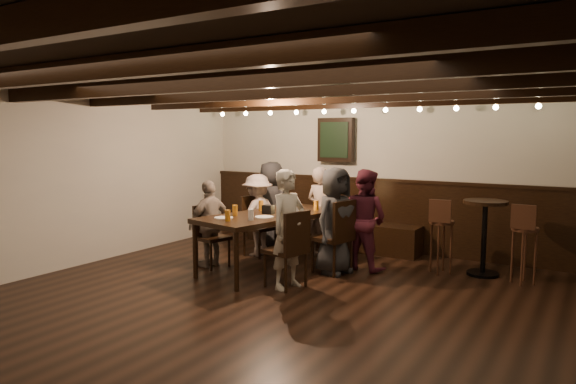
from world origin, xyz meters
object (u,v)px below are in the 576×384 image
Objects in this scene: person_bench_centre at (321,212)px; bar_stool_left at (441,246)px; person_bench_right at (364,219)px; person_right_near at (335,221)px; dining_table at (271,218)px; person_left_near at (257,215)px; chair_left_far at (212,248)px; chair_right_far at (287,264)px; person_left_far at (210,223)px; chair_right_near at (333,251)px; person_right_far at (288,229)px; chair_left_near at (259,237)px; bar_stool_right at (524,254)px; person_bench_left at (271,206)px; high_top_table at (485,226)px.

bar_stool_left is at bearing -168.46° from person_bench_centre.
person_bench_centre is 0.91m from person_bench_right.
dining_table is at bearing 120.96° from person_right_near.
person_bench_right is 1.11× the size of person_left_near.
person_right_near is at bearing 71.57° from person_bench_right.
person_right_near is (1.62, 0.58, 0.45)m from chair_left_far.
chair_right_far is at bearing 58.52° from person_left_near.
person_left_far is 0.85× the size of person_right_near.
chair_right_near is 0.70× the size of person_right_near.
dining_table is 0.87m from person_right_far.
person_bench_centre is at bearing 51.34° from person_right_near.
person_bench_centre reaches higher than chair_left_near.
chair_left_far is at bearing 90.00° from person_left_far.
chair_right_near is at bearing 31.98° from dining_table.
person_left_near is at bearing -177.97° from chair_left_far.
dining_table is 3.23m from bar_stool_right.
person_left_near is at bearing 90.00° from chair_right_near.
person_left_near is 1.75m from person_right_far.
person_right_near is 1.41× the size of bar_stool_left.
person_left_far is 3.14m from bar_stool_left.
person_right_far is (-0.16, -0.89, 0.41)m from chair_right_near.
person_right_near is (1.44, -0.30, 0.43)m from chair_left_near.
bar_stool_left is at bearing -149.62° from person_bench_right.
person_left_far is 4.09m from bar_stool_right.
person_bench_centre is (-0.58, 0.74, 0.38)m from chair_right_near.
person_bench_left is 2.13m from person_right_far.
person_right_near is (0.22, 0.87, 0.42)m from chair_right_far.
person_bench_right is (0.85, -0.33, 0.01)m from person_bench_centre.
person_left_near is 0.87× the size of person_right_far.
person_bench_centre is 1.36× the size of bar_stool_right.
person_right_far is at bearing -178.14° from chair_right_near.
person_bench_left is (0.10, 1.36, 0.44)m from chair_left_far.
person_bench_centre is at bearing -175.51° from bar_stool_right.
person_left_far is (-1.62, -0.58, 0.30)m from chair_right_near.
person_bench_centre is at bearing 128.66° from person_left_near.
person_right_near is (-0.24, -0.41, 0.02)m from person_bench_right.
bar_stool_left is (1.39, 1.61, -0.34)m from person_right_far.
chair_right_far is 0.76× the size of person_left_near.
high_top_table is at bearing -34.16° from person_right_far.
chair_left_near is at bearing 90.00° from chair_right_near.
person_right_far is 2.62m from high_top_table.
person_right_near is (1.52, -0.78, 0.00)m from person_bench_left.
bar_stool_left is at bearing -46.77° from person_right_near.
person_left_far reaches higher than high_top_table.
person_bench_left is (-1.31, 1.65, 0.42)m from chair_right_far.
person_right_far reaches higher than high_top_table.
person_left_far is 1.75m from person_right_near.
dining_table is 2.58× the size of chair_left_far.
high_top_table is at bearing 126.40° from chair_left_far.
chair_left_far is 0.62× the size of person_bench_right.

